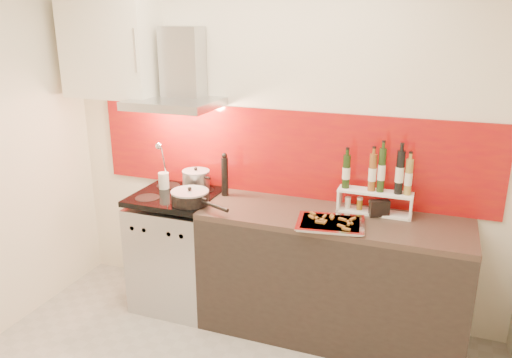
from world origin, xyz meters
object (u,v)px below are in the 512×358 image
at_px(stock_pot, 196,180).
at_px(saute_pan, 191,197).
at_px(pepper_mill, 225,175).
at_px(counter, 331,276).
at_px(baking_tray, 330,223).
at_px(range_stove, 178,251).

height_order(stock_pot, saute_pan, stock_pot).
xyz_separation_m(stock_pot, saute_pan, (0.10, -0.28, -0.03)).
bearing_deg(stock_pot, pepper_mill, -1.78).
bearing_deg(counter, stock_pot, 173.00).
height_order(pepper_mill, baking_tray, pepper_mill).
bearing_deg(saute_pan, baking_tray, -0.84).
bearing_deg(pepper_mill, saute_pan, -117.55).
xyz_separation_m(saute_pan, pepper_mill, (0.14, 0.27, 0.10)).
bearing_deg(range_stove, saute_pan, -34.79).
distance_m(saute_pan, baking_tray, 1.01).
relative_size(counter, saute_pan, 3.63).
relative_size(range_stove, baking_tray, 1.93).
relative_size(saute_pan, pepper_mill, 1.51).
distance_m(counter, baking_tray, 0.49).
bearing_deg(stock_pot, counter, -7.00).
xyz_separation_m(counter, saute_pan, (-0.99, -0.15, 0.51)).
distance_m(saute_pan, pepper_mill, 0.33).
distance_m(counter, saute_pan, 1.13).
height_order(counter, pepper_mill, pepper_mill).
relative_size(range_stove, saute_pan, 1.84).
distance_m(pepper_mill, baking_tray, 0.92).
relative_size(pepper_mill, baking_tray, 0.70).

